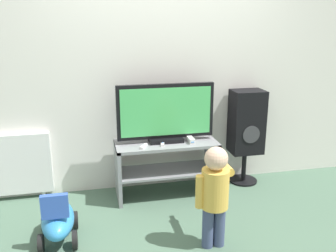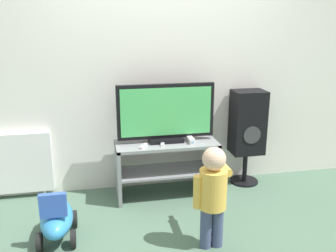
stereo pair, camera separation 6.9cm
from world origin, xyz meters
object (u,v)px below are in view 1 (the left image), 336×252
at_px(game_console, 190,140).
at_px(child, 215,189).
at_px(television, 166,114).
at_px(speaker_tower, 246,124).
at_px(remote_primary, 144,146).
at_px(radiator, 16,164).
at_px(remote_secondary, 163,144).
at_px(ride_on_toy, 58,220).

distance_m(game_console, child, 0.94).
relative_size(television, speaker_tower, 0.93).
xyz_separation_m(television, remote_primary, (-0.25, -0.14, -0.28)).
relative_size(game_console, speaker_tower, 0.16).
bearing_deg(speaker_tower, game_console, -165.96).
bearing_deg(radiator, television, -7.95).
relative_size(remote_secondary, ride_on_toy, 0.24).
bearing_deg(remote_secondary, child, -75.67).
height_order(speaker_tower, ride_on_toy, speaker_tower).
xyz_separation_m(remote_secondary, speaker_tower, (0.98, 0.20, 0.09)).
bearing_deg(ride_on_toy, remote_primary, 32.89).
bearing_deg(remote_primary, speaker_tower, 11.19).
height_order(television, remote_primary, television).
bearing_deg(radiator, remote_secondary, -12.06).
bearing_deg(remote_primary, game_console, 7.13).
relative_size(game_console, ride_on_toy, 0.30).
distance_m(game_console, remote_primary, 0.49).
bearing_deg(remote_primary, radiator, 164.58).
distance_m(ride_on_toy, radiator, 0.99).
relative_size(television, game_console, 5.70).
height_order(television, remote_secondary, television).
xyz_separation_m(speaker_tower, ride_on_toy, (-1.98, -0.75, -0.49)).
xyz_separation_m(television, ride_on_toy, (-1.06, -0.66, -0.69)).
bearing_deg(television, speaker_tower, 5.97).
height_order(television, game_console, television).
distance_m(child, radiator, 2.08).
bearing_deg(child, speaker_tower, 55.93).
relative_size(remote_secondary, speaker_tower, 0.13).
xyz_separation_m(remote_primary, speaker_tower, (1.17, 0.23, 0.09)).
relative_size(remote_primary, ride_on_toy, 0.23).
height_order(remote_secondary, speaker_tower, speaker_tower).
xyz_separation_m(game_console, speaker_tower, (0.68, 0.17, 0.07)).
bearing_deg(remote_secondary, game_console, 5.00).
height_order(remote_secondary, child, child).
xyz_separation_m(television, radiator, (-1.50, 0.21, -0.50)).
relative_size(television, remote_primary, 7.58).
bearing_deg(television, remote_secondary, -118.05).
relative_size(remote_primary, speaker_tower, 0.12).
bearing_deg(speaker_tower, ride_on_toy, -159.16).
height_order(ride_on_toy, radiator, radiator).
xyz_separation_m(remote_secondary, child, (0.23, -0.90, -0.09)).
relative_size(remote_secondary, radiator, 0.19).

